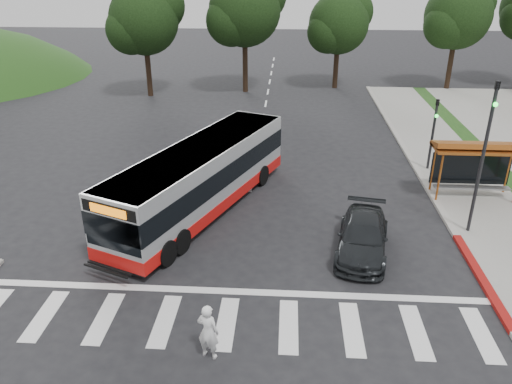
{
  "coord_description": "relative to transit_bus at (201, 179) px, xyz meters",
  "views": [
    {
      "loc": [
        1.78,
        -17.64,
        10.6
      ],
      "look_at": [
        0.53,
        1.6,
        1.6
      ],
      "focal_mm": 35.0,
      "sensor_mm": 36.0,
      "label": 1
    }
  ],
  "objects": [
    {
      "name": "bus_shelter",
      "position": [
        12.84,
        2.2,
        0.81
      ],
      "size": [
        4.2,
        1.6,
        2.86
      ],
      "color": "#A0501A",
      "rests_on": "sidewalk_east"
    },
    {
      "name": "traffic_signal_ne_tall",
      "position": [
        11.64,
        -1.41,
        2.33
      ],
      "size": [
        0.18,
        0.37,
        6.5
      ],
      "color": "black",
      "rests_on": "ground"
    },
    {
      "name": "tree_north_b",
      "position": [
        8.11,
        25.16,
        4.12
      ],
      "size": [
        5.72,
        5.33,
        8.43
      ],
      "color": "black",
      "rests_on": "ground"
    },
    {
      "name": "pedestrian",
      "position": [
        1.71,
        -9.38,
        -0.64
      ],
      "size": [
        0.76,
        0.61,
        1.82
      ],
      "primitive_type": "imported",
      "rotation": [
        0.0,
        0.0,
        2.83
      ],
      "color": "white",
      "rests_on": "ground"
    },
    {
      "name": "crosswalk_ladder",
      "position": [
        2.04,
        -7.9,
        -1.54
      ],
      "size": [
        18.0,
        2.6,
        0.01
      ],
      "primitive_type": "cube",
      "color": "silver",
      "rests_on": "ground"
    },
    {
      "name": "curb_east",
      "position": [
        11.04,
        5.1,
        -1.47
      ],
      "size": [
        0.3,
        40.0,
        0.15
      ],
      "primitive_type": "cube",
      "color": "#9E9991",
      "rests_on": "ground"
    },
    {
      "name": "transit_bus",
      "position": [
        0.0,
        0.0,
        0.0
      ],
      "size": [
        6.97,
        12.03,
        3.09
      ],
      "primitive_type": null,
      "rotation": [
        0.0,
        0.0,
        -0.39
      ],
      "color": "#B7BABC",
      "rests_on": "ground"
    },
    {
      "name": "tree_north_a",
      "position": [
        0.12,
        23.16,
        5.38
      ],
      "size": [
        6.6,
        6.15,
        10.17
      ],
      "color": "black",
      "rests_on": "ground"
    },
    {
      "name": "dark_sedan",
      "position": [
        6.92,
        -3.21,
        -0.86
      ],
      "size": [
        2.73,
        4.96,
        1.36
      ],
      "primitive_type": "imported",
      "rotation": [
        0.0,
        0.0,
        -0.18
      ],
      "color": "black",
      "rests_on": "ground"
    },
    {
      "name": "tree_ne_a",
      "position": [
        18.12,
        25.16,
        4.85
      ],
      "size": [
        6.16,
        5.74,
        9.3
      ],
      "color": "black",
      "rests_on": "parking_lot"
    },
    {
      "name": "sidewalk_east",
      "position": [
        13.04,
        5.1,
        -1.48
      ],
      "size": [
        4.0,
        40.0,
        0.12
      ],
      "primitive_type": "cube",
      "color": "gray",
      "rests_on": "ground"
    },
    {
      "name": "curb_east_red",
      "position": [
        11.04,
        -4.9,
        -1.47
      ],
      "size": [
        0.32,
        6.0,
        0.15
      ],
      "primitive_type": "cube",
      "color": "maroon",
      "rests_on": "ground"
    },
    {
      "name": "traffic_signal_ne_short",
      "position": [
        11.64,
        5.59,
        0.93
      ],
      "size": [
        0.18,
        0.37,
        4.0
      ],
      "color": "black",
      "rests_on": "ground"
    },
    {
      "name": "ground",
      "position": [
        2.04,
        -2.9,
        -1.54
      ],
      "size": [
        140.0,
        140.0,
        0.0
      ],
      "primitive_type": "plane",
      "color": "black",
      "rests_on": "ground"
    },
    {
      "name": "tree_north_c",
      "position": [
        -7.88,
        21.16,
        4.75
      ],
      "size": [
        6.16,
        5.74,
        9.3
      ],
      "color": "black",
      "rests_on": "ground"
    }
  ]
}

